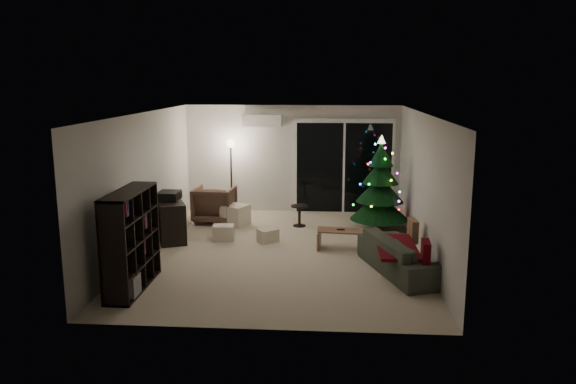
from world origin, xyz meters
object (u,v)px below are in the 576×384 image
media_cabinet (170,219)px  coffee_table (349,240)px  bookshelf (119,240)px  christmas_tree (380,183)px  sofa (402,255)px  armchair (215,204)px

media_cabinet → coffee_table: size_ratio=1.08×
bookshelf → christmas_tree: size_ratio=0.76×
sofa → coffee_table: 1.46m
sofa → christmas_tree: (-0.14, 2.64, 0.69)m
media_cabinet → christmas_tree: 4.31m
bookshelf → coffee_table: (3.48, 2.21, -0.57)m
media_cabinet → christmas_tree: (4.16, 0.98, 0.60)m
media_cabinet → armchair: bearing=43.0°
bookshelf → sofa: bookshelf is taller
bookshelf → coffee_table: bearing=29.9°
media_cabinet → christmas_tree: bearing=-9.5°
bookshelf → christmas_tree: bearing=38.8°
bookshelf → media_cabinet: bookshelf is taller
media_cabinet → coffee_table: (3.48, -0.47, -0.21)m
bookshelf → sofa: 4.44m
armchair → coffee_table: 3.41m
bookshelf → media_cabinet: (0.00, 2.68, -0.36)m
bookshelf → sofa: size_ratio=0.75×
media_cabinet → coffee_table: bearing=-30.4°
armchair → bookshelf: bearing=84.5°
bookshelf → coffee_table: 4.16m
armchair → christmas_tree: size_ratio=0.44×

